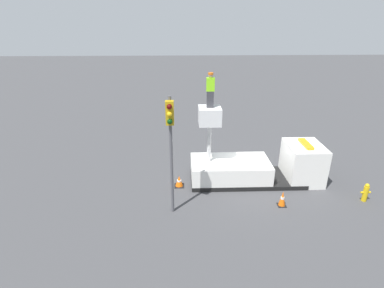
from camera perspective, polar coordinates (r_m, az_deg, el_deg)
ground_plane at (r=17.38m, az=10.26°, el=-6.80°), size 120.00×120.00×0.00m
bucket_truck at (r=17.10m, az=12.31°, el=-4.21°), size 7.20×2.37×4.30m
worker at (r=15.15m, az=3.51°, el=10.19°), size 0.40×0.26×1.75m
traffic_light_pole at (r=12.66m, az=-4.12°, el=1.72°), size 0.34×0.57×5.60m
fire_hydrant at (r=17.40m, az=30.16°, el=-7.98°), size 0.49×0.25×0.98m
traffic_cone_rear at (r=16.43m, az=-2.46°, el=-7.12°), size 0.53×0.53×0.61m
traffic_cone_curbside at (r=15.45m, az=16.83°, el=-9.97°), size 0.41×0.41×0.79m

